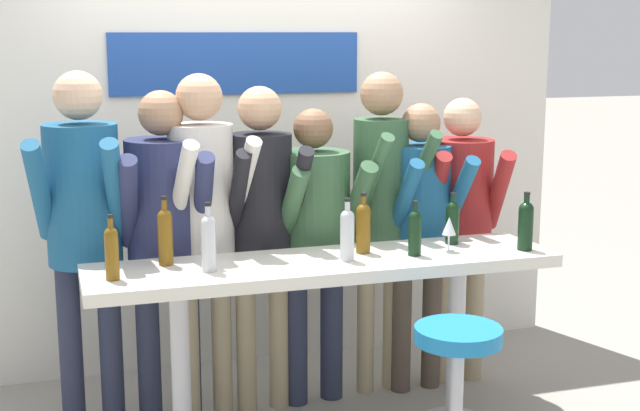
{
  "coord_description": "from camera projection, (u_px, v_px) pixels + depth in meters",
  "views": [
    {
      "loc": [
        -1.26,
        -3.96,
        2.04
      ],
      "look_at": [
        0.0,
        0.08,
        1.2
      ],
      "focal_mm": 50.0,
      "sensor_mm": 36.0,
      "label": 1
    }
  ],
  "objects": [
    {
      "name": "wine_bottle_5",
      "position": [
        452.0,
        220.0,
        4.58
      ],
      "size": [
        0.07,
        0.07,
        0.27
      ],
      "color": "black",
      "rests_on": "tasting_table"
    },
    {
      "name": "person_far_left",
      "position": [
        83.0,
        212.0,
        4.42
      ],
      "size": [
        0.5,
        0.62,
        1.85
      ],
      "rotation": [
        0.0,
        0.0,
        -0.17
      ],
      "color": "#23283D",
      "rests_on": "ground_plane"
    },
    {
      "name": "person_right",
      "position": [
        381.0,
        193.0,
        4.92
      ],
      "size": [
        0.41,
        0.56,
        1.82
      ],
      "rotation": [
        0.0,
        0.0,
        0.13
      ],
      "color": "gray",
      "rests_on": "ground_plane"
    },
    {
      "name": "wine_bottle_1",
      "position": [
        363.0,
        225.0,
        4.39
      ],
      "size": [
        0.07,
        0.07,
        0.3
      ],
      "color": "brown",
      "rests_on": "tasting_table"
    },
    {
      "name": "wine_bottle_7",
      "position": [
        415.0,
        231.0,
        4.34
      ],
      "size": [
        0.06,
        0.06,
        0.27
      ],
      "color": "black",
      "rests_on": "tasting_table"
    },
    {
      "name": "bar_stool",
      "position": [
        457.0,
        382.0,
        3.94
      ],
      "size": [
        0.41,
        0.41,
        0.76
      ],
      "color": "#B2B2B7",
      "rests_on": "ground_plane"
    },
    {
      "name": "person_far_right",
      "position": [
        420.0,
        216.0,
        4.96
      ],
      "size": [
        0.42,
        0.52,
        1.65
      ],
      "rotation": [
        0.0,
        0.0,
        0.03
      ],
      "color": "#473D33",
      "rests_on": "ground_plane"
    },
    {
      "name": "person_center_left",
      "position": [
        203.0,
        207.0,
        4.56
      ],
      "size": [
        0.45,
        0.59,
        1.83
      ],
      "rotation": [
        0.0,
        0.0,
        0.16
      ],
      "color": "gray",
      "rests_on": "ground_plane"
    },
    {
      "name": "wine_bottle_2",
      "position": [
        209.0,
        240.0,
        4.05
      ],
      "size": [
        0.07,
        0.07,
        0.32
      ],
      "color": "#B7BCC1",
      "rests_on": "tasting_table"
    },
    {
      "name": "wine_bottle_3",
      "position": [
        165.0,
        234.0,
        4.16
      ],
      "size": [
        0.07,
        0.07,
        0.33
      ],
      "color": "brown",
      "rests_on": "tasting_table"
    },
    {
      "name": "wine_bottle_4",
      "position": [
        112.0,
        251.0,
        3.91
      ],
      "size": [
        0.06,
        0.06,
        0.3
      ],
      "color": "brown",
      "rests_on": "tasting_table"
    },
    {
      "name": "person_center_right",
      "position": [
        314.0,
        226.0,
        4.8
      ],
      "size": [
        0.5,
        0.58,
        1.64
      ],
      "rotation": [
        0.0,
        0.0,
        0.09
      ],
      "color": "#23283D",
      "rests_on": "ground_plane"
    },
    {
      "name": "tasting_table",
      "position": [
        325.0,
        291.0,
        4.32
      ],
      "size": [
        2.29,
        0.53,
        0.95
      ],
      "color": "silver",
      "rests_on": "ground_plane"
    },
    {
      "name": "person_left",
      "position": [
        165.0,
        222.0,
        4.53
      ],
      "size": [
        0.48,
        0.57,
        1.75
      ],
      "rotation": [
        0.0,
        0.0,
        -0.06
      ],
      "color": "#23283D",
      "rests_on": "ground_plane"
    },
    {
      "name": "back_wall",
      "position": [
        260.0,
        143.0,
        5.44
      ],
      "size": [
        3.89,
        0.12,
        2.72
      ],
      "color": "silver",
      "rests_on": "ground_plane"
    },
    {
      "name": "wine_glass_0",
      "position": [
        449.0,
        227.0,
        4.42
      ],
      "size": [
        0.07,
        0.07,
        0.18
      ],
      "color": "silver",
      "rests_on": "tasting_table"
    },
    {
      "name": "wine_bottle_0",
      "position": [
        347.0,
        232.0,
        4.24
      ],
      "size": [
        0.07,
        0.07,
        0.31
      ],
      "color": "#B7BCC1",
      "rests_on": "tasting_table"
    },
    {
      "name": "person_rightmost",
      "position": [
        460.0,
        210.0,
        5.1
      ],
      "size": [
        0.51,
        0.6,
        1.67
      ],
      "rotation": [
        0.0,
        0.0,
        -0.19
      ],
      "color": "gray",
      "rests_on": "ground_plane"
    },
    {
      "name": "person_center",
      "position": [
        261.0,
        212.0,
        4.68
      ],
      "size": [
        0.39,
        0.52,
        1.76
      ],
      "rotation": [
        0.0,
        0.0,
        -0.0
      ],
      "color": "gray",
      "rests_on": "ground_plane"
    },
    {
      "name": "wine_bottle_6",
      "position": [
        526.0,
        223.0,
        4.45
      ],
      "size": [
        0.08,
        0.08,
        0.3
      ],
      "color": "black",
      "rests_on": "tasting_table"
    }
  ]
}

